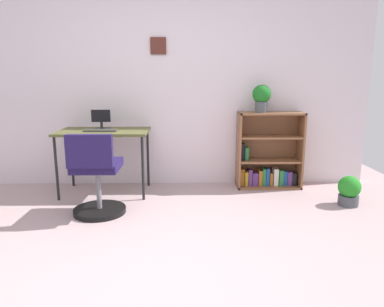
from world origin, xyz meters
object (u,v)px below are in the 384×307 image
Objects in this scene: monitor at (101,121)px; desk at (104,135)px; keyboard at (101,130)px; bookshelf_low at (268,155)px; potted_plant_on_shelf at (262,97)px; office_chair at (97,179)px; potted_plant_floor at (349,190)px.

desk is at bearing -61.34° from monitor.
bookshelf_low reaches higher than keyboard.
potted_plant_on_shelf is at bearing -155.11° from bookshelf_low.
monitor is at bearing -175.32° from bookshelf_low.
monitor is at bearing 98.11° from office_chair.
office_chair is (0.09, -0.64, -0.39)m from keyboard.
potted_plant_on_shelf reaches higher than office_chair.
keyboard is 0.39× the size of bookshelf_low.
keyboard is at bearing 171.37° from potted_plant_floor.
potted_plant_on_shelf reaches higher than bookshelf_low.
bookshelf_low reaches higher than office_chair.
keyboard is at bearing -171.20° from bookshelf_low.
monitor is 0.27× the size of office_chair.
potted_plant_on_shelf is (1.77, 0.89, 0.75)m from office_chair.
keyboard is 2.03m from bookshelf_low.
monitor reaches higher than potted_plant_floor.
potted_plant_on_shelf is 1.43m from potted_plant_floor.
office_chair is 0.90× the size of bookshelf_low.
desk is at bearing -174.63° from potted_plant_on_shelf.
office_chair reaches higher than desk.
office_chair is 2.11m from bookshelf_low.
office_chair is (0.08, -0.72, -0.32)m from desk.
bookshelf_low is (1.98, 0.31, -0.36)m from keyboard.
office_chair is at bearing -81.95° from keyboard.
bookshelf_low is at bearing 26.64° from office_chair.
potted_plant_on_shelf is at bearing 7.71° from keyboard.
office_chair is at bearing -83.92° from desk.
monitor reaches higher than bookshelf_low.
monitor is 0.92m from office_chair.
bookshelf_low reaches higher than potted_plant_floor.
bookshelf_low is 1.04m from potted_plant_floor.
potted_plant_on_shelf is at bearing 3.34° from monitor.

